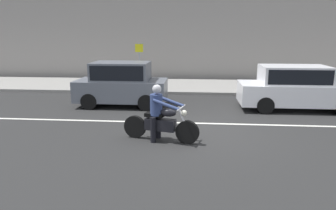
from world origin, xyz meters
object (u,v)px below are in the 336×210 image
at_px(parked_hatchback_slate_gray, 121,84).
at_px(motorcycle_with_rider_denim_blue, 160,118).
at_px(parked_sedan_white, 297,87).
at_px(street_sign_post, 139,59).

bearing_deg(parked_hatchback_slate_gray, motorcycle_with_rider_denim_blue, -63.81).
bearing_deg(parked_hatchback_slate_gray, parked_sedan_white, -0.58).
distance_m(motorcycle_with_rider_denim_blue, parked_sedan_white, 6.39).
bearing_deg(parked_sedan_white, parked_hatchback_slate_gray, 179.42).
distance_m(motorcycle_with_rider_denim_blue, parked_hatchback_slate_gray, 4.67).
bearing_deg(street_sign_post, motorcycle_with_rider_denim_blue, -76.57).
bearing_deg(motorcycle_with_rider_denim_blue, street_sign_post, 103.43).
height_order(parked_sedan_white, street_sign_post, street_sign_post).
distance_m(parked_sedan_white, street_sign_post, 8.68).
relative_size(motorcycle_with_rider_denim_blue, parked_hatchback_slate_gray, 0.59).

